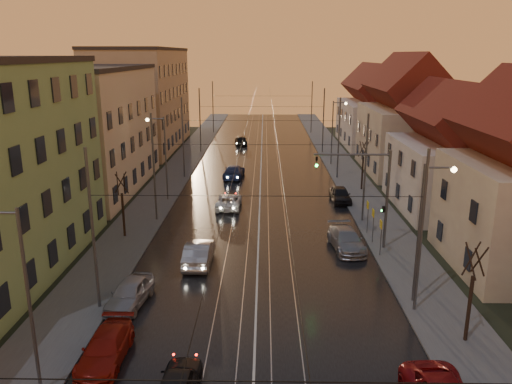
# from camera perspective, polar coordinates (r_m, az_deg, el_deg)

# --- Properties ---
(road) EXTENTS (16.00, 120.00, 0.04)m
(road) POSITION_cam_1_polar(r_m,az_deg,el_deg) (57.17, 0.54, 1.84)
(road) COLOR black
(road) RESTS_ON ground
(sidewalk_left) EXTENTS (4.00, 120.00, 0.15)m
(sidewalk_left) POSITION_cam_1_polar(r_m,az_deg,el_deg) (58.09, -9.38, 1.91)
(sidewalk_left) COLOR #4C4C4C
(sidewalk_left) RESTS_ON ground
(sidewalk_right) EXTENTS (4.00, 120.00, 0.15)m
(sidewalk_right) POSITION_cam_1_polar(r_m,az_deg,el_deg) (57.95, 10.48, 1.83)
(sidewalk_right) COLOR #4C4C4C
(sidewalk_right) RESTS_ON ground
(tram_rail_0) EXTENTS (0.06, 120.00, 0.03)m
(tram_rail_0) POSITION_cam_1_polar(r_m,az_deg,el_deg) (57.22, -1.67, 1.89)
(tram_rail_0) COLOR gray
(tram_rail_0) RESTS_ON road
(tram_rail_1) EXTENTS (0.06, 120.00, 0.03)m
(tram_rail_1) POSITION_cam_1_polar(r_m,az_deg,el_deg) (57.17, -0.23, 1.88)
(tram_rail_1) COLOR gray
(tram_rail_1) RESTS_ON road
(tram_rail_2) EXTENTS (0.06, 120.00, 0.03)m
(tram_rail_2) POSITION_cam_1_polar(r_m,az_deg,el_deg) (57.16, 1.31, 1.88)
(tram_rail_2) COLOR gray
(tram_rail_2) RESTS_ON road
(tram_rail_3) EXTENTS (0.06, 120.00, 0.03)m
(tram_rail_3) POSITION_cam_1_polar(r_m,az_deg,el_deg) (57.18, 2.74, 1.87)
(tram_rail_3) COLOR gray
(tram_rail_3) RESTS_ON road
(apartment_left_2) EXTENTS (10.00, 20.00, 12.00)m
(apartment_left_2) POSITION_cam_1_polar(r_m,az_deg,el_deg) (53.22, -18.83, 6.56)
(apartment_left_2) COLOR #C0B695
(apartment_left_2) RESTS_ON ground
(apartment_left_3) EXTENTS (10.00, 24.00, 14.00)m
(apartment_left_3) POSITION_cam_1_polar(r_m,az_deg,el_deg) (75.98, -12.87, 10.20)
(apartment_left_3) COLOR tan
(apartment_left_3) RESTS_ON ground
(house_right_2) EXTENTS (9.18, 12.24, 9.20)m
(house_right_2) POSITION_cam_1_polar(r_m,az_deg,el_deg) (47.44, 21.47, 3.63)
(house_right_2) COLOR beige
(house_right_2) RESTS_ON ground
(house_right_3) EXTENTS (9.18, 14.28, 11.50)m
(house_right_3) POSITION_cam_1_polar(r_m,az_deg,el_deg) (61.34, 16.81, 7.62)
(house_right_3) COLOR tan
(house_right_3) RESTS_ON ground
(house_right_4) EXTENTS (9.18, 16.32, 10.00)m
(house_right_4) POSITION_cam_1_polar(r_m,az_deg,el_deg) (78.78, 13.29, 8.92)
(house_right_4) COLOR beige
(house_right_4) RESTS_ON ground
(catenary_pole_l_1) EXTENTS (0.16, 0.16, 9.00)m
(catenary_pole_l_1) POSITION_cam_1_polar(r_m,az_deg,el_deg) (27.66, -18.15, -4.34)
(catenary_pole_l_1) COLOR #595B60
(catenary_pole_l_1) RESTS_ON ground
(catenary_pole_r_1) EXTENTS (0.16, 0.16, 9.00)m
(catenary_pole_r_1) POSITION_cam_1_polar(r_m,az_deg,el_deg) (27.40, 18.36, -4.54)
(catenary_pole_r_1) COLOR #595B60
(catenary_pole_r_1) RESTS_ON ground
(catenary_pole_l_2) EXTENTS (0.16, 0.16, 9.00)m
(catenary_pole_l_2) POSITION_cam_1_polar(r_m,az_deg,el_deg) (41.55, -11.59, 2.65)
(catenary_pole_l_2) COLOR #595B60
(catenary_pole_l_2) RESTS_ON ground
(catenary_pole_r_2) EXTENTS (0.16, 0.16, 9.00)m
(catenary_pole_r_2) POSITION_cam_1_polar(r_m,az_deg,el_deg) (41.38, 12.38, 2.55)
(catenary_pole_r_2) COLOR #595B60
(catenary_pole_r_2) RESTS_ON ground
(catenary_pole_l_3) EXTENTS (0.16, 0.16, 9.00)m
(catenary_pole_l_3) POSITION_cam_1_polar(r_m,az_deg,el_deg) (56.02, -8.34, 6.08)
(catenary_pole_l_3) COLOR #595B60
(catenary_pole_l_3) RESTS_ON ground
(catenary_pole_r_3) EXTENTS (0.16, 0.16, 9.00)m
(catenary_pole_r_3) POSITION_cam_1_polar(r_m,az_deg,el_deg) (55.89, 9.44, 6.01)
(catenary_pole_r_3) COLOR #595B60
(catenary_pole_r_3) RESTS_ON ground
(catenary_pole_l_4) EXTENTS (0.16, 0.16, 9.00)m
(catenary_pole_l_4) POSITION_cam_1_polar(r_m,az_deg,el_deg) (70.71, -6.42, 8.08)
(catenary_pole_l_4) COLOR #595B60
(catenary_pole_l_4) RESTS_ON ground
(catenary_pole_r_4) EXTENTS (0.16, 0.16, 9.00)m
(catenary_pole_r_4) POSITION_cam_1_polar(r_m,az_deg,el_deg) (70.60, 7.71, 8.03)
(catenary_pole_r_4) COLOR #595B60
(catenary_pole_r_4) RESTS_ON ground
(catenary_pole_l_5) EXTENTS (0.16, 0.16, 9.00)m
(catenary_pole_l_5) POSITION_cam_1_polar(r_m,az_deg,el_deg) (88.47, -4.94, 9.60)
(catenary_pole_l_5) COLOR #595B60
(catenary_pole_l_5) RESTS_ON ground
(catenary_pole_r_5) EXTENTS (0.16, 0.16, 9.00)m
(catenary_pole_r_5) POSITION_cam_1_polar(r_m,az_deg,el_deg) (88.39, 6.38, 9.56)
(catenary_pole_r_5) COLOR #595B60
(catenary_pole_r_5) RESTS_ON ground
(street_lamp_0) EXTENTS (1.75, 0.32, 8.00)m
(street_lamp_0) POSITION_cam_1_polar(r_m,az_deg,el_deg) (21.75, -25.45, -9.50)
(street_lamp_0) COLOR #595B60
(street_lamp_0) RESTS_ON ground
(street_lamp_1) EXTENTS (1.75, 0.32, 8.00)m
(street_lamp_1) POSITION_cam_1_polar(r_m,az_deg,el_deg) (28.33, 18.82, -3.10)
(street_lamp_1) COLOR #595B60
(street_lamp_1) RESTS_ON ground
(street_lamp_2) EXTENTS (1.75, 0.32, 8.00)m
(street_lamp_2) POSITION_cam_1_polar(r_m,az_deg,el_deg) (47.33, -10.68, 4.72)
(street_lamp_2) COLOR #595B60
(street_lamp_2) RESTS_ON ground
(street_lamp_3) EXTENTS (1.75, 0.32, 8.00)m
(street_lamp_3) POSITION_cam_1_polar(r_m,az_deg,el_deg) (62.75, 9.01, 7.41)
(street_lamp_3) COLOR #595B60
(street_lamp_3) RESTS_ON ground
(traffic_light_mast) EXTENTS (5.30, 0.32, 7.20)m
(traffic_light_mast) POSITION_cam_1_polar(r_m,az_deg,el_deg) (35.53, 13.26, 0.54)
(traffic_light_mast) COLOR #595B60
(traffic_light_mast) RESTS_ON ground
(bare_tree_0) EXTENTS (1.09, 1.09, 5.11)m
(bare_tree_0) POSITION_cam_1_polar(r_m,az_deg,el_deg) (38.71, -14.98, -1.60)
(bare_tree_0) COLOR black
(bare_tree_0) RESTS_ON ground
(bare_tree_1) EXTENTS (1.09, 1.09, 5.11)m
(bare_tree_1) POSITION_cam_1_polar(r_m,az_deg,el_deg) (26.11, 23.32, -10.86)
(bare_tree_1) COLOR black
(bare_tree_1) RESTS_ON ground
(bare_tree_2) EXTENTS (1.09, 1.09, 5.11)m
(bare_tree_2) POSITION_cam_1_polar(r_m,az_deg,el_deg) (51.73, 12.10, 2.84)
(bare_tree_2) COLOR black
(bare_tree_2) RESTS_ON ground
(driving_car_0) EXTENTS (1.76, 3.99, 1.33)m
(driving_car_0) POSITION_cam_1_polar(r_m,az_deg,el_deg) (21.80, -8.94, -20.85)
(driving_car_0) COLOR black
(driving_car_0) RESTS_ON ground
(driving_car_1) EXTENTS (1.70, 4.76, 1.56)m
(driving_car_1) POSITION_cam_1_polar(r_m,az_deg,el_deg) (33.58, -6.56, -6.90)
(driving_car_1) COLOR #939398
(driving_car_1) RESTS_ON ground
(driving_car_2) EXTENTS (2.26, 4.66, 1.28)m
(driving_car_2) POSITION_cam_1_polar(r_m,az_deg,el_deg) (45.27, -3.13, -1.05)
(driving_car_2) COLOR silver
(driving_car_2) RESTS_ON ground
(driving_car_3) EXTENTS (2.43, 5.25, 1.48)m
(driving_car_3) POSITION_cam_1_polar(r_m,az_deg,el_deg) (56.28, -2.56, 2.37)
(driving_car_3) COLOR navy
(driving_car_3) RESTS_ON ground
(driving_car_4) EXTENTS (2.23, 4.52, 1.48)m
(driving_car_4) POSITION_cam_1_polar(r_m,az_deg,el_deg) (76.74, -1.71, 5.91)
(driving_car_4) COLOR black
(driving_car_4) RESTS_ON ground
(parked_left_2) EXTENTS (1.85, 4.49, 1.30)m
(parked_left_2) POSITION_cam_1_polar(r_m,az_deg,el_deg) (24.65, -16.80, -16.71)
(parked_left_2) COLOR maroon
(parked_left_2) RESTS_ON ground
(parked_left_3) EXTENTS (2.28, 4.46, 1.46)m
(parked_left_3) POSITION_cam_1_polar(r_m,az_deg,el_deg) (29.08, -14.22, -11.11)
(parked_left_3) COLOR #9A9A9F
(parked_left_3) RESTS_ON ground
(parked_right_1) EXTENTS (2.50, 5.14, 1.44)m
(parked_right_1) POSITION_cam_1_polar(r_m,az_deg,el_deg) (36.34, 10.29, -5.39)
(parked_right_1) COLOR gray
(parked_right_1) RESTS_ON ground
(parked_right_2) EXTENTS (1.83, 4.26, 1.43)m
(parked_right_2) POSITION_cam_1_polar(r_m,az_deg,el_deg) (47.68, 9.61, -0.29)
(parked_right_2) COLOR black
(parked_right_2) RESTS_ON ground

